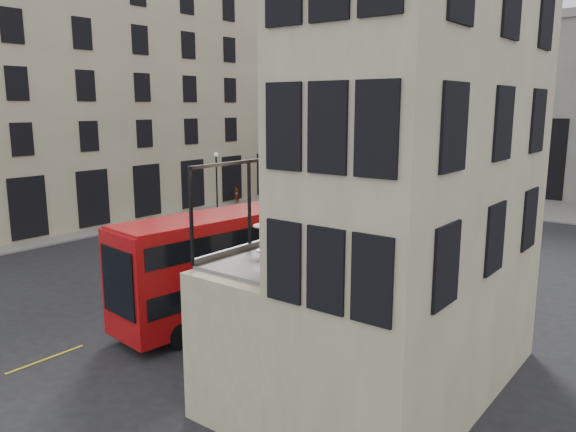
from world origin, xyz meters
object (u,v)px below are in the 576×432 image
Objects in this scene: traffic_light_far at (305,177)px; pedestrian_b at (394,185)px; bicycle at (305,253)px; cafe_table_far at (353,211)px; street_lamp_a at (217,187)px; bus_far at (350,178)px; cyclist at (322,225)px; cafe_chair_c at (346,235)px; cafe_table_near at (264,234)px; cafe_chair_a at (281,263)px; car_b at (443,212)px; pedestrian_d at (514,196)px; pedestrian_c at (468,201)px; pedestrian_a at (303,193)px; cafe_table_mid at (304,229)px; bus_near at (241,256)px; car_c at (311,204)px; cafe_chair_b at (334,243)px; traffic_light_near at (336,221)px; car_a at (253,229)px; pedestrian_e at (236,195)px.

traffic_light_far is 11.44m from pedestrian_b.
cafe_table_far is at bearing -129.78° from bicycle.
bus_far is (7.01, 10.09, 0.28)m from street_lamp_a.
cafe_chair_c is (11.82, -15.93, 3.90)m from cyclist.
bus_far is at bearing -135.10° from pedestrian_b.
cafe_table_near is 1.10× the size of cafe_chair_a.
cafe_table_far is (-0.18, 5.71, -0.11)m from cafe_table_near.
car_b is 2.48× the size of pedestrian_d.
cafe_chair_a is at bearing -74.40° from cafe_table_far.
cafe_table_far reaches higher than pedestrian_d.
cafe_table_far reaches higher than bicycle.
cafe_chair_a reaches higher than pedestrian_c.
traffic_light_far reaches higher than pedestrian_a.
cafe_table_mid reaches higher than bicycle.
cafe_table_near is at bearing -117.77° from pedestrian_b.
cafe_table_far is (6.24, -30.41, 4.27)m from pedestrian_c.
car_c is at bearing 118.26° from bus_near.
pedestrian_c is 1.92× the size of cafe_chair_b.
bicycle is (-1.49, -1.07, -2.01)m from traffic_light_near.
traffic_light_near is 18.43m from bus_far.
bicycle is 22.81m from pedestrian_c.
car_b reaches higher than pedestrian_a.
traffic_light_far is at bearing 91.10° from car_a.
cafe_chair_a reaches higher than pedestrian_a.
pedestrian_c is 0.83× the size of pedestrian_e.
pedestrian_b is (4.21, 10.51, -1.66)m from traffic_light_far.
pedestrian_d is 2.92× the size of cafe_table_mid.
car_a is 2.56× the size of pedestrian_a.
cafe_chair_b is 1.25m from cafe_chair_c.
traffic_light_near is 2.44× the size of pedestrian_c.
street_lamp_a is 2.75× the size of cyclist.
traffic_light_far is 36.73m from cafe_chair_b.
pedestrian_e is 34.26m from cafe_table_mid.
bus_far is 13.19m from cyclist.
cafe_table_far reaches higher than traffic_light_near.
cafe_table_far is (10.17, -12.82, 4.08)m from cyclist.
cafe_chair_c reaches higher than car_a.
bus_near is at bearing 88.67° from pedestrian_c.
cyclist is at bearing 119.19° from cafe_table_near.
pedestrian_e is 2.20× the size of cafe_table_near.
cafe_table_mid is (16.65, -39.18, 4.27)m from pedestrian_b.
bus_far is 15.48m from pedestrian_d.
cafe_chair_b reaches higher than pedestrian_b.
traffic_light_far is 6.92m from pedestrian_e.
pedestrian_c is (-0.47, 6.86, -0.01)m from car_b.
pedestrian_b is at bearing -29.76° from pedestrian_c.
traffic_light_far is at bearing 125.07° from cafe_chair_a.
pedestrian_a is (-15.80, 26.28, -1.88)m from bus_near.
cafe_table_mid is at bearing 97.28° from pedestrian_c.
cafe_table_near is at bearing -142.14° from cafe_chair_b.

